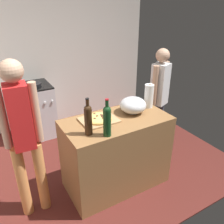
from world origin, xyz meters
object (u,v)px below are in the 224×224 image
paper_towel_roll (149,96)px  stove (35,111)px  pizza (99,118)px  wine_bottle_amber (107,120)px  person_in_stripes (23,134)px  mixing_bowl (133,105)px  wine_bottle_green (88,118)px  person_in_red (159,96)px

paper_towel_roll → stove: 2.05m
pizza → wine_bottle_amber: 0.35m
stove → person_in_stripes: size_ratio=0.55×
stove → mixing_bowl: bearing=-63.8°
wine_bottle_amber → person_in_stripes: size_ratio=0.23×
mixing_bowl → wine_bottle_green: size_ratio=0.81×
wine_bottle_green → stove: wine_bottle_green is taller
paper_towel_roll → stove: (-1.08, 1.63, -0.61)m
wine_bottle_green → mixing_bowl: bearing=15.8°
mixing_bowl → paper_towel_roll: 0.27m
stove → person_in_red: size_ratio=0.60×
mixing_bowl → person_in_red: size_ratio=0.20×
stove → person_in_stripes: bearing=-104.6°
mixing_bowl → wine_bottle_amber: wine_bottle_amber is taller
wine_bottle_green → person_in_red: bearing=20.1°
person_in_stripes → wine_bottle_green: bearing=-20.0°
wine_bottle_amber → person_in_stripes: bearing=155.8°
wine_bottle_amber → wine_bottle_green: bearing=141.8°
paper_towel_roll → person_in_red: 0.52m
pizza → mixing_bowl: bearing=-1.5°
wine_bottle_green → stove: 1.97m
pizza → person_in_red: person_in_red is taller
paper_towel_roll → person_in_red: person_in_red is taller
wine_bottle_green → stove: size_ratio=0.41×
mixing_bowl → person_in_stripes: size_ratio=0.19×
mixing_bowl → person_in_stripes: bearing=178.9°
pizza → mixing_bowl: size_ratio=0.94×
wine_bottle_green → wine_bottle_amber: size_ratio=0.99×
paper_towel_roll → wine_bottle_green: (-0.92, -0.22, 0.03)m
mixing_bowl → stove: mixing_bowl is taller
mixing_bowl → paper_towel_roll: size_ratio=1.06×
stove → person_in_stripes: person_in_stripes is taller
pizza → wine_bottle_green: size_ratio=0.76×
wine_bottle_green → person_in_stripes: size_ratio=0.23×
wine_bottle_green → wine_bottle_amber: (0.15, -0.12, 0.00)m
paper_towel_roll → person_in_stripes: 1.51m
wine_bottle_amber → stove: bearing=98.8°
wine_bottle_green → paper_towel_roll: bearing=13.6°
wine_bottle_green → wine_bottle_amber: 0.19m
wine_bottle_amber → person_in_stripes: 0.81m
wine_bottle_amber → person_in_red: 1.34m
paper_towel_roll → stove: size_ratio=0.32×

